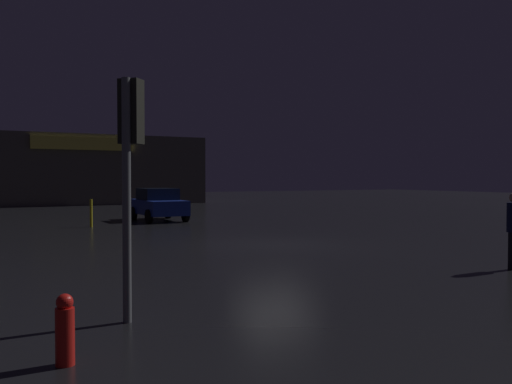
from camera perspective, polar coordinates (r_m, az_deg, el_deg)
ground_plane at (r=17.88m, az=1.97°, el=-5.48°), size 120.00×120.00×0.00m
store_building at (r=48.59m, az=-18.51°, el=2.16°), size 20.33×9.35×5.56m
traffic_signal_main at (r=8.56m, az=-12.91°, el=4.86°), size 0.42×0.42×3.67m
car_near at (r=28.14m, az=-10.07°, el=-1.23°), size 2.10×4.05×1.62m
fire_hydrant at (r=6.93m, az=-19.20°, el=-13.35°), size 0.22×0.22×0.84m
bollard_kerb_b at (r=25.17m, az=-16.72°, el=-2.11°), size 0.12×0.12×1.22m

